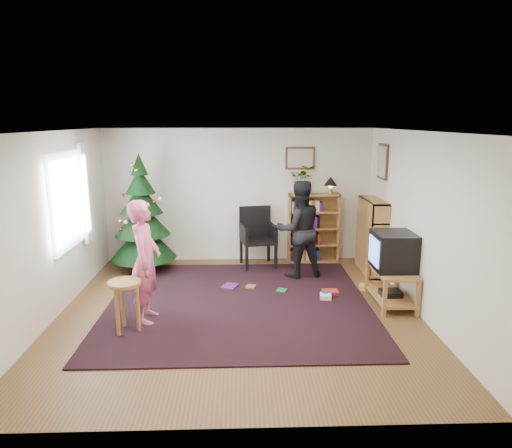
{
  "coord_description": "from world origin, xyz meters",
  "views": [
    {
      "loc": [
        0.04,
        -6.0,
        2.64
      ],
      "look_at": [
        0.27,
        0.74,
        1.1
      ],
      "focal_mm": 32.0,
      "sensor_mm": 36.0,
      "label": 1
    }
  ],
  "objects_px": {
    "bookshelf_right": "(372,235)",
    "crt_tv": "(393,251)",
    "armchair": "(258,234)",
    "potted_plant": "(304,179)",
    "bookshelf_back": "(313,227)",
    "person_standing": "(145,262)",
    "stool": "(125,293)",
    "person_by_chair": "(299,230)",
    "picture_right": "(383,161)",
    "tv_stand": "(391,283)",
    "table_lamp": "(331,182)",
    "christmas_tree": "(142,223)",
    "picture_back": "(300,158)"
  },
  "relations": [
    {
      "from": "person_standing",
      "to": "picture_right",
      "type": "bearing_deg",
      "value": -62.11
    },
    {
      "from": "crt_tv",
      "to": "armchair",
      "type": "distance_m",
      "value": 2.73
    },
    {
      "from": "stool",
      "to": "person_standing",
      "type": "height_order",
      "value": "person_standing"
    },
    {
      "from": "bookshelf_back",
      "to": "christmas_tree",
      "type": "bearing_deg",
      "value": -172.37
    },
    {
      "from": "tv_stand",
      "to": "table_lamp",
      "type": "relative_size",
      "value": 2.91
    },
    {
      "from": "tv_stand",
      "to": "stool",
      "type": "height_order",
      "value": "stool"
    },
    {
      "from": "table_lamp",
      "to": "crt_tv",
      "type": "bearing_deg",
      "value": -76.71
    },
    {
      "from": "potted_plant",
      "to": "picture_right",
      "type": "bearing_deg",
      "value": -24.99
    },
    {
      "from": "stool",
      "to": "armchair",
      "type": "bearing_deg",
      "value": 57.24
    },
    {
      "from": "christmas_tree",
      "to": "person_by_chair",
      "type": "relative_size",
      "value": 1.26
    },
    {
      "from": "picture_right",
      "to": "armchair",
      "type": "distance_m",
      "value": 2.55
    },
    {
      "from": "armchair",
      "to": "stool",
      "type": "distance_m",
      "value": 3.27
    },
    {
      "from": "armchair",
      "to": "bookshelf_back",
      "type": "bearing_deg",
      "value": -1.39
    },
    {
      "from": "picture_back",
      "to": "potted_plant",
      "type": "bearing_deg",
      "value": -66.39
    },
    {
      "from": "armchair",
      "to": "potted_plant",
      "type": "bearing_deg",
      "value": 0.72
    },
    {
      "from": "bookshelf_back",
      "to": "tv_stand",
      "type": "relative_size",
      "value": 1.39
    },
    {
      "from": "bookshelf_right",
      "to": "tv_stand",
      "type": "distance_m",
      "value": 1.54
    },
    {
      "from": "picture_back",
      "to": "armchair",
      "type": "height_order",
      "value": "picture_back"
    },
    {
      "from": "christmas_tree",
      "to": "stool",
      "type": "bearing_deg",
      "value": -83.49
    },
    {
      "from": "bookshelf_right",
      "to": "table_lamp",
      "type": "relative_size",
      "value": 4.05
    },
    {
      "from": "potted_plant",
      "to": "table_lamp",
      "type": "distance_m",
      "value": 0.5
    },
    {
      "from": "crt_tv",
      "to": "bookshelf_right",
      "type": "bearing_deg",
      "value": 85.33
    },
    {
      "from": "bookshelf_back",
      "to": "person_by_chair",
      "type": "distance_m",
      "value": 0.97
    },
    {
      "from": "tv_stand",
      "to": "stool",
      "type": "relative_size",
      "value": 1.37
    },
    {
      "from": "bookshelf_back",
      "to": "crt_tv",
      "type": "height_order",
      "value": "bookshelf_back"
    },
    {
      "from": "bookshelf_right",
      "to": "tv_stand",
      "type": "relative_size",
      "value": 1.39
    },
    {
      "from": "bookshelf_back",
      "to": "table_lamp",
      "type": "relative_size",
      "value": 4.05
    },
    {
      "from": "bookshelf_back",
      "to": "stool",
      "type": "bearing_deg",
      "value": -134.02
    },
    {
      "from": "crt_tv",
      "to": "table_lamp",
      "type": "relative_size",
      "value": 1.9
    },
    {
      "from": "picture_back",
      "to": "crt_tv",
      "type": "bearing_deg",
      "value": -64.98
    },
    {
      "from": "bookshelf_back",
      "to": "potted_plant",
      "type": "height_order",
      "value": "potted_plant"
    },
    {
      "from": "christmas_tree",
      "to": "table_lamp",
      "type": "relative_size",
      "value": 6.51
    },
    {
      "from": "picture_right",
      "to": "armchair",
      "type": "bearing_deg",
      "value": 168.85
    },
    {
      "from": "christmas_tree",
      "to": "table_lamp",
      "type": "bearing_deg",
      "value": 6.97
    },
    {
      "from": "stool",
      "to": "potted_plant",
      "type": "bearing_deg",
      "value": 48.08
    },
    {
      "from": "christmas_tree",
      "to": "bookshelf_right",
      "type": "height_order",
      "value": "christmas_tree"
    },
    {
      "from": "person_by_chair",
      "to": "bookshelf_back",
      "type": "bearing_deg",
      "value": -125.15
    },
    {
      "from": "person_by_chair",
      "to": "table_lamp",
      "type": "height_order",
      "value": "person_by_chair"
    },
    {
      "from": "christmas_tree",
      "to": "tv_stand",
      "type": "height_order",
      "value": "christmas_tree"
    },
    {
      "from": "picture_back",
      "to": "potted_plant",
      "type": "height_order",
      "value": "picture_back"
    },
    {
      "from": "bookshelf_right",
      "to": "potted_plant",
      "type": "relative_size",
      "value": 2.38
    },
    {
      "from": "tv_stand",
      "to": "potted_plant",
      "type": "height_order",
      "value": "potted_plant"
    },
    {
      "from": "bookshelf_right",
      "to": "crt_tv",
      "type": "xyz_separation_m",
      "value": [
        -0.12,
        -1.5,
        0.15
      ]
    },
    {
      "from": "armchair",
      "to": "potted_plant",
      "type": "height_order",
      "value": "potted_plant"
    },
    {
      "from": "christmas_tree",
      "to": "potted_plant",
      "type": "bearing_deg",
      "value": 8.15
    },
    {
      "from": "person_by_chair",
      "to": "picture_right",
      "type": "bearing_deg",
      "value": 179.75
    },
    {
      "from": "bookshelf_back",
      "to": "armchair",
      "type": "relative_size",
      "value": 1.2
    },
    {
      "from": "crt_tv",
      "to": "person_standing",
      "type": "relative_size",
      "value": 0.37
    },
    {
      "from": "christmas_tree",
      "to": "tv_stand",
      "type": "distance_m",
      "value": 4.32
    },
    {
      "from": "stool",
      "to": "potted_plant",
      "type": "height_order",
      "value": "potted_plant"
    }
  ]
}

